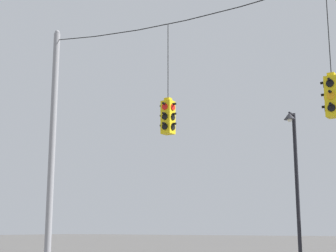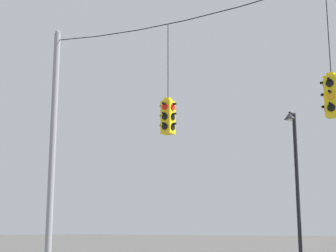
{
  "view_description": "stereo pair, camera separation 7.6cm",
  "coord_description": "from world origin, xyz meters",
  "views": [
    {
      "loc": [
        6.83,
        -12.72,
        1.56
      ],
      "look_at": [
        -1.62,
        0.4,
        4.67
      ],
      "focal_mm": 55.0,
      "sensor_mm": 36.0,
      "label": 1
    },
    {
      "loc": [
        6.9,
        -12.68,
        1.56
      ],
      "look_at": [
        -1.62,
        0.4,
        4.67
      ],
      "focal_mm": 55.0,
      "sensor_mm": 36.0,
      "label": 2
    }
  ],
  "objects": [
    {
      "name": "span_wire",
      "position": [
        0.0,
        0.4,
        8.17
      ],
      "size": [
        13.17,
        0.03,
        0.54
      ],
      "color": "black"
    },
    {
      "name": "street_lamp",
      "position": [
        1.36,
        3.31,
        3.45
      ],
      "size": [
        0.37,
        0.65,
        5.29
      ],
      "color": "black",
      "rests_on": "ground_plane"
    },
    {
      "name": "utility_pole_left",
      "position": [
        -6.59,
        0.4,
        4.44
      ],
      "size": [
        0.23,
        0.23,
        8.9
      ],
      "color": "gray",
      "rests_on": "ground_plane"
    },
    {
      "name": "traffic_light_near_right_pole",
      "position": [
        3.45,
        0.4,
        4.93
      ],
      "size": [
        0.58,
        0.58,
        3.78
      ],
      "color": "yellow"
    },
    {
      "name": "traffic_light_near_left_pole",
      "position": [
        -1.62,
        0.4,
        4.98
      ],
      "size": [
        0.58,
        0.58,
        3.6
      ],
      "color": "yellow"
    }
  ]
}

